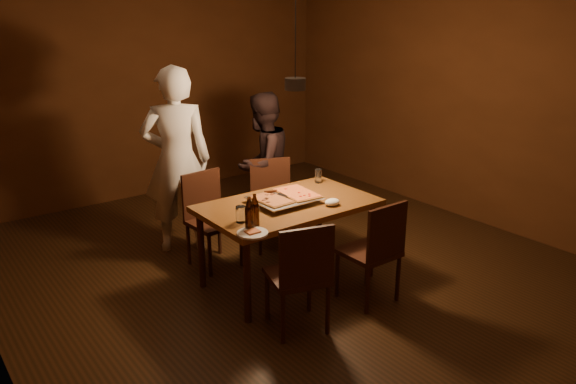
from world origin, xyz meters
TOP-DOWN VIEW (x-y plane):
  - room_shell at (0.00, 0.00)m, footprint 6.00×6.00m
  - dining_table at (-0.16, -0.11)m, footprint 1.50×0.90m
  - chair_far_left at (-0.53, 0.66)m, footprint 0.46×0.46m
  - chair_far_right at (0.22, 0.67)m, footprint 0.55×0.55m
  - chair_near_left at (-0.59, -0.85)m, footprint 0.52×0.52m
  - chair_near_right at (0.19, -0.86)m, footprint 0.42×0.42m
  - pizza_tray at (-0.18, -0.09)m, footprint 0.56×0.46m
  - pizza_meat at (-0.32, -0.09)m, footprint 0.26×0.38m
  - pizza_cheese at (-0.03, -0.08)m, footprint 0.30×0.44m
  - spatula at (-0.17, -0.06)m, footprint 0.19×0.25m
  - beer_bottle_a at (-0.76, -0.43)m, footprint 0.07×0.07m
  - beer_bottle_b at (-0.69, -0.39)m, footprint 0.07×0.07m
  - water_glass_left at (-0.73, -0.25)m, footprint 0.08×0.08m
  - water_glass_right at (0.42, 0.18)m, footprint 0.07×0.07m
  - plate_slice at (-0.79, -0.52)m, footprint 0.24×0.24m
  - napkin at (0.11, -0.39)m, footprint 0.14×0.11m
  - diner_white at (-0.60, 1.14)m, footprint 0.80×0.68m
  - diner_dark at (0.34, 1.01)m, footprint 0.90×0.81m
  - pendant_lamp at (0.00, 0.00)m, footprint 0.18×0.18m

SIDE VIEW (x-z plane):
  - chair_far_left at x=-0.53m, z-range 0.29..0.78m
  - chair_far_right at x=0.22m, z-range 0.29..0.78m
  - chair_near_left at x=-0.59m, z-range 0.29..0.78m
  - chair_near_right at x=0.19m, z-range 0.29..0.78m
  - dining_table at x=-0.16m, z-range 0.30..1.05m
  - plate_slice at x=-0.79m, z-range 0.75..0.77m
  - diner_dark at x=0.34m, z-range 0.00..1.53m
  - pizza_tray at x=-0.18m, z-range 0.75..0.80m
  - napkin at x=0.11m, z-range 0.75..0.81m
  - pizza_meat at x=-0.32m, z-range 0.80..0.82m
  - pizza_cheese at x=-0.03m, z-range 0.80..0.82m
  - spatula at x=-0.17m, z-range 0.79..0.83m
  - water_glass_left at x=-0.73m, z-range 0.75..0.88m
  - water_glass_right at x=0.42m, z-range 0.75..0.89m
  - beer_bottle_b at x=-0.69m, z-range 0.75..1.01m
  - beer_bottle_a at x=-0.76m, z-range 0.75..1.01m
  - diner_white at x=-0.60m, z-range 0.00..1.86m
  - room_shell at x=0.00m, z-range -1.60..4.40m
  - pendant_lamp at x=0.00m, z-range 1.21..2.31m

